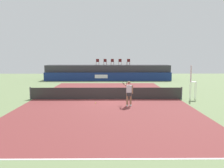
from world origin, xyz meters
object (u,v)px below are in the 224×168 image
at_px(tennis_player, 129,92).
at_px(net_post_near, 30,93).
at_px(spectator_chair_center, 112,62).
at_px(spectator_chair_far_right, 128,62).
at_px(spectator_chair_right, 120,62).
at_px(spectator_chair_far_left, 98,62).
at_px(umpire_chair, 192,80).
at_px(tennis_ball, 96,103).
at_px(spectator_chair_left, 105,62).
at_px(net_post_far, 182,93).

bearing_deg(tennis_player, net_post_near, 161.96).
height_order(spectator_chair_center, spectator_chair_far_right, same).
bearing_deg(spectator_chair_far_right, spectator_chair_right, -176.28).
bearing_deg(spectator_chair_center, spectator_chair_far_left, -176.57).
relative_size(spectator_chair_center, spectator_chair_far_right, 1.00).
bearing_deg(tennis_player, umpire_chair, 25.60).
relative_size(spectator_chair_far_left, tennis_ball, 13.06).
xyz_separation_m(spectator_chair_far_right, tennis_player, (-1.37, -17.63, -1.73)).
bearing_deg(umpire_chair, spectator_chair_left, 115.93).
height_order(spectator_chair_left, spectator_chair_right, same).
height_order(spectator_chair_far_left, spectator_chair_far_right, same).
distance_m(spectator_chair_left, spectator_chair_far_right, 3.43).
relative_size(spectator_chair_center, net_post_near, 0.89).
bearing_deg(net_post_near, tennis_ball, -17.24).
height_order(net_post_near, tennis_player, tennis_player).
relative_size(tennis_player, tennis_ball, 26.03).
bearing_deg(tennis_player, tennis_ball, 160.17).
xyz_separation_m(spectator_chair_right, umpire_chair, (5.23, -14.98, -1.11)).
relative_size(spectator_chair_far_left, spectator_chair_right, 1.00).
relative_size(net_post_near, tennis_ball, 14.71).
distance_m(spectator_chair_far_left, net_post_far, 17.01).
height_order(spectator_chair_center, spectator_chair_right, same).
bearing_deg(net_post_near, umpire_chair, 0.06).
relative_size(spectator_chair_left, net_post_far, 0.89).
bearing_deg(spectator_chair_left, net_post_near, -110.79).
xyz_separation_m(spectator_chair_center, tennis_ball, (-1.43, -16.82, -2.66)).
bearing_deg(net_post_far, tennis_player, -150.70).
relative_size(spectator_chair_far_right, tennis_player, 0.50).
xyz_separation_m(spectator_chair_far_right, net_post_far, (3.19, -15.07, -2.19)).
relative_size(spectator_chair_far_left, net_post_near, 0.89).
height_order(spectator_chair_left, net_post_far, spectator_chair_left).
bearing_deg(net_post_far, net_post_near, 180.00).
xyz_separation_m(spectator_chair_far_left, spectator_chair_left, (1.10, 0.26, 0.00)).
bearing_deg(spectator_chair_far_left, net_post_near, -107.36).
bearing_deg(spectator_chair_left, spectator_chair_right, -7.12).
bearing_deg(spectator_chair_center, spectator_chair_left, 172.96).
relative_size(spectator_chair_far_left, tennis_player, 0.50).
relative_size(spectator_chair_right, net_post_near, 0.89).
relative_size(spectator_chair_center, net_post_far, 0.89).
relative_size(umpire_chair, net_post_far, 2.76).
distance_m(spectator_chair_far_left, spectator_chair_right, 3.29).
height_order(spectator_chair_far_right, tennis_ball, spectator_chair_far_right).
distance_m(spectator_chair_far_right, tennis_ball, 17.38).
bearing_deg(tennis_player, spectator_chair_left, 96.57).
relative_size(spectator_chair_far_left, net_post_far, 0.89).
bearing_deg(tennis_ball, spectator_chair_right, 81.31).
bearing_deg(spectator_chair_far_right, net_post_near, -121.44).
bearing_deg(net_post_far, tennis_ball, -166.40).
bearing_deg(umpire_chair, spectator_chair_right, 109.24).
bearing_deg(spectator_chair_center, net_post_far, -69.89).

